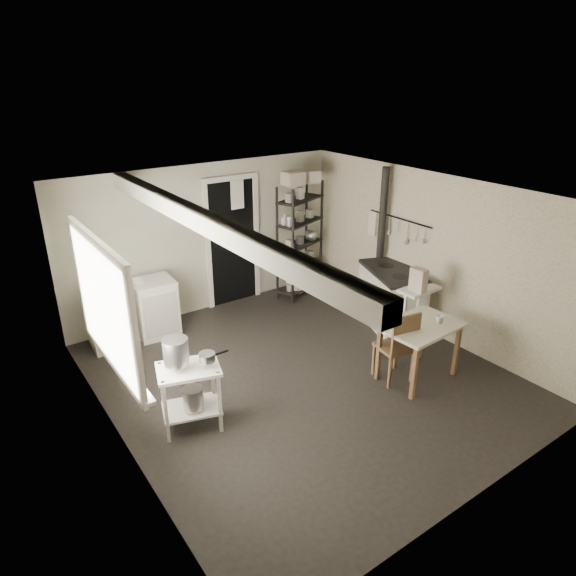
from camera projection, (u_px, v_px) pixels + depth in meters
floor at (302, 376)px, 6.47m from camera, size 5.00×5.00×0.00m
ceiling at (304, 195)px, 5.56m from camera, size 5.00×5.00×0.00m
wall_back at (206, 239)px, 7.89m from camera, size 4.50×0.02×2.30m
wall_front at (487, 394)px, 4.14m from camera, size 4.50×0.02×2.30m
wall_left at (111, 348)px, 4.83m from camera, size 0.02×5.00×2.30m
wall_right at (431, 255)px, 7.21m from camera, size 0.02×5.00×2.30m
window at (103, 306)px, 4.85m from camera, size 0.12×1.76×1.28m
doorway at (233, 243)px, 8.17m from camera, size 0.96×0.10×2.08m
ceiling_beam at (205, 222)px, 4.97m from camera, size 0.18×5.00×0.18m
wallpaper_panel at (430, 255)px, 7.20m from camera, size 0.01×5.00×2.30m
utensil_rail at (399, 219)px, 7.47m from camera, size 0.06×1.20×0.44m
prep_table at (190, 395)px, 5.41m from camera, size 0.75×0.62×0.73m
stockpot at (176, 352)px, 5.17m from camera, size 0.31×0.31×0.28m
saucepan at (207, 357)px, 5.24m from camera, size 0.19×0.19×0.09m
bucket at (193, 398)px, 5.38m from camera, size 0.28×0.28×0.24m
base_cabinets at (133, 310)px, 7.17m from camera, size 1.30×0.63×0.83m
mixing_bowl at (138, 275)px, 7.03m from camera, size 0.34×0.34×0.07m
counter_cup at (109, 285)px, 6.70m from camera, size 0.14×0.14×0.09m
shelf_rack at (300, 240)px, 8.51m from camera, size 0.96×0.63×1.88m
shelf_jar at (285, 219)px, 8.16m from camera, size 0.09×0.09×0.18m
storage_box_a at (293, 177)px, 7.98m from camera, size 0.31×0.28×0.21m
storage_box_b at (310, 176)px, 8.19m from camera, size 0.38×0.37×0.19m
stove at (391, 298)px, 7.57m from camera, size 0.97×1.27×0.88m
stovepipe at (383, 214)px, 7.58m from camera, size 0.12×0.12×1.37m
side_ledge at (416, 318)px, 7.00m from camera, size 0.58×0.33×0.88m
oats_box at (418, 282)px, 6.68m from camera, size 0.14×0.22×0.32m
work_table at (418, 350)px, 6.31m from camera, size 1.01×0.74×0.73m
table_cup at (440, 317)px, 6.17m from camera, size 0.13×0.13×0.10m
chair at (395, 344)px, 6.24m from camera, size 0.45×0.47×0.95m
flour_sack at (297, 281)px, 8.70m from camera, size 0.46×0.41×0.47m
floor_crock at (403, 335)px, 7.29m from camera, size 0.14×0.14×0.15m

